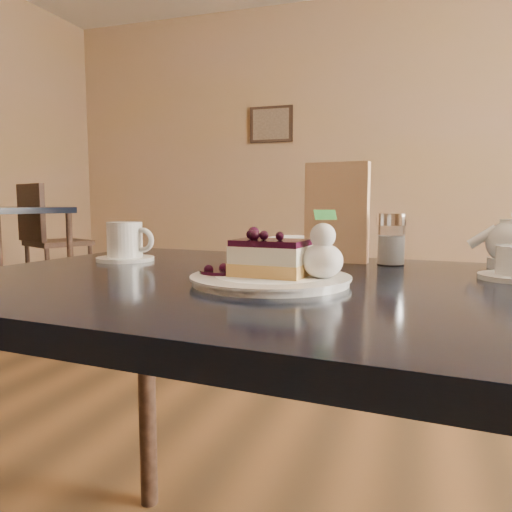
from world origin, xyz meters
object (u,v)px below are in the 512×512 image
(cheesecake_slice, at_px, (270,258))
(dessert_plate, at_px, (270,280))
(coffee_set, at_px, (126,244))
(main_table, at_px, (281,324))

(cheesecake_slice, bearing_deg, dessert_plate, 95.26)
(dessert_plate, bearing_deg, coffee_set, 153.33)
(main_table, height_order, cheesecake_slice, cheesecake_slice)
(dessert_plate, xyz_separation_m, cheesecake_slice, (0.00, -0.00, 0.03))
(main_table, relative_size, dessert_plate, 4.94)
(main_table, bearing_deg, coffee_set, 164.69)
(dessert_plate, height_order, cheesecake_slice, cheesecake_slice)
(coffee_set, bearing_deg, main_table, -20.57)
(main_table, distance_m, coffee_set, 0.42)
(cheesecake_slice, relative_size, coffee_set, 0.91)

